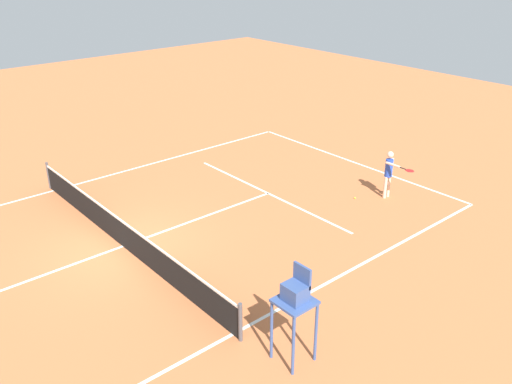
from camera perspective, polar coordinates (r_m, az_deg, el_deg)
The scene contains 6 objects.
ground_plane at distance 17.59m, azimuth -13.81°, elevation -5.56°, with size 60.00×60.00×0.00m, color #C66B3D.
court_lines at distance 17.59m, azimuth -13.81°, elevation -5.55°, with size 11.22×22.31×0.01m.
tennis_net at distance 17.35m, azimuth -13.97°, elevation -4.14°, with size 11.82×0.10×1.07m.
player_serving at distance 20.43m, azimuth 13.89°, elevation 2.21°, with size 1.31×0.57×1.82m.
tennis_ball at distance 20.50m, azimuth 10.38°, elevation -0.61°, with size 0.07×0.07×0.07m, color #CCE033.
umpire_chair at distance 12.00m, azimuth 4.16°, elevation -11.28°, with size 0.80×0.80×2.41m.
Camera 1 is at (-13.92, 6.42, 8.62)m, focal length 38.00 mm.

